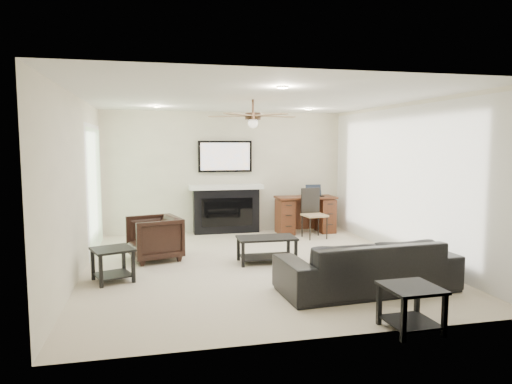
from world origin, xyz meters
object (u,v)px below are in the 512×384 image
(desk, at_px, (305,215))
(armchair, at_px, (154,238))
(coffee_table, at_px, (267,250))
(sofa, at_px, (367,265))
(fireplace_unit, at_px, (226,187))

(desk, bearing_deg, armchair, -152.50)
(coffee_table, height_order, desk, desk)
(armchair, distance_m, coffee_table, 1.79)
(sofa, height_order, armchair, armchair)
(sofa, relative_size, coffee_table, 2.47)
(fireplace_unit, bearing_deg, coffee_table, -84.67)
(coffee_table, bearing_deg, armchair, 162.98)
(armchair, height_order, desk, desk)
(desk, bearing_deg, coffee_table, -122.45)
(sofa, xyz_separation_m, coffee_table, (-0.90, 1.60, -0.13))
(armchair, bearing_deg, sofa, 34.98)
(sofa, relative_size, desk, 1.82)
(sofa, distance_m, desk, 3.77)
(sofa, relative_size, armchair, 2.89)
(armchair, distance_m, fireplace_unit, 2.52)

